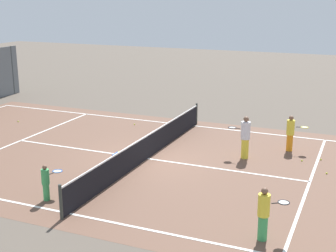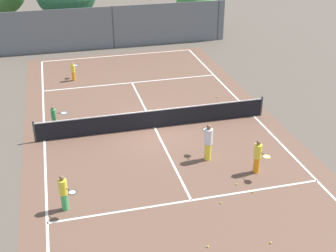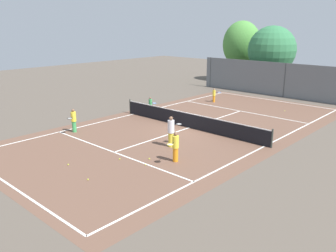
# 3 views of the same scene
# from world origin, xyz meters

# --- Properties ---
(ground_plane) EXTENTS (80.00, 80.00, 0.00)m
(ground_plane) POSITION_xyz_m (0.00, 0.00, 0.00)
(ground_plane) COLOR brown
(court_surface) EXTENTS (13.00, 25.00, 0.01)m
(court_surface) POSITION_xyz_m (0.00, 0.00, 0.00)
(court_surface) COLOR brown
(court_surface) RESTS_ON ground_plane
(tennis_net) EXTENTS (11.90, 0.10, 1.10)m
(tennis_net) POSITION_xyz_m (0.00, 0.00, 0.51)
(tennis_net) COLOR #333833
(tennis_net) RESTS_ON ground_plane
(perimeter_fence) EXTENTS (18.00, 0.12, 3.20)m
(perimeter_fence) POSITION_xyz_m (0.00, 14.00, 1.60)
(perimeter_fence) COLOR slate
(perimeter_fence) RESTS_ON ground_plane
(player_0) EXTENTS (0.53, 0.84, 1.21)m
(player_0) POSITION_xyz_m (-3.52, 7.77, 0.63)
(player_0) COLOR orange
(player_0) RESTS_ON ground_plane
(player_1) EXTENTS (0.84, 0.42, 1.21)m
(player_1) POSITION_xyz_m (-4.91, 1.25, 0.63)
(player_1) COLOR #3FA559
(player_1) RESTS_ON ground_plane
(player_2) EXTENTS (0.46, 0.95, 1.75)m
(player_2) POSITION_xyz_m (1.62, -3.61, 0.90)
(player_2) COLOR yellow
(player_2) RESTS_ON ground_plane
(player_3) EXTENTS (0.71, 0.86, 1.52)m
(player_3) POSITION_xyz_m (-4.79, -5.74, 0.79)
(player_3) COLOR #3FA559
(player_3) RESTS_ON ground_plane
(player_4) EXTENTS (0.51, 0.91, 1.54)m
(player_4) POSITION_xyz_m (3.31, -5.15, 0.80)
(player_4) COLOR orange
(player_4) RESTS_ON ground_plane
(ball_crate) EXTENTS (0.46, 0.36, 0.43)m
(ball_crate) POSITION_xyz_m (-0.83, 0.85, 0.18)
(ball_crate) COLOR blue
(ball_crate) RESTS_ON ground_plane
(tennis_ball_0) EXTENTS (0.07, 0.07, 0.07)m
(tennis_ball_0) POSITION_xyz_m (1.05, -6.88, 0.03)
(tennis_ball_0) COLOR #CCE533
(tennis_ball_0) RESTS_ON ground_plane
(tennis_ball_1) EXTENTS (0.07, 0.07, 0.07)m
(tennis_ball_1) POSITION_xyz_m (4.49, 2.86, 0.03)
(tennis_ball_1) COLOR #CCE533
(tennis_ball_1) RESTS_ON ground_plane
(tennis_ball_2) EXTENTS (0.07, 0.07, 0.07)m
(tennis_ball_2) POSITION_xyz_m (2.62, 8.75, 0.03)
(tennis_ball_2) COLOR #CCE533
(tennis_ball_2) RESTS_ON ground_plane
(tennis_ball_3) EXTENTS (0.07, 0.07, 0.07)m
(tennis_ball_3) POSITION_xyz_m (1.92, -9.42, 0.03)
(tennis_ball_3) COLOR #CCE533
(tennis_ball_3) RESTS_ON ground_plane
(tennis_ball_4) EXTENTS (0.07, 0.07, 0.07)m
(tennis_ball_4) POSITION_xyz_m (-0.23, -9.07, 0.03)
(tennis_ball_4) COLOR #CCE533
(tennis_ball_4) RESTS_ON ground_plane
(tennis_ball_5) EXTENTS (0.07, 0.07, 0.07)m
(tennis_ball_5) POSITION_xyz_m (2.13, -5.83, 0.03)
(tennis_ball_5) COLOR #CCE533
(tennis_ball_5) RESTS_ON ground_plane
(tennis_ball_6) EXTENTS (0.07, 0.07, 0.07)m
(tennis_ball_6) POSITION_xyz_m (2.56, -6.52, 0.03)
(tennis_ball_6) COLOR #CCE533
(tennis_ball_6) RESTS_ON ground_plane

